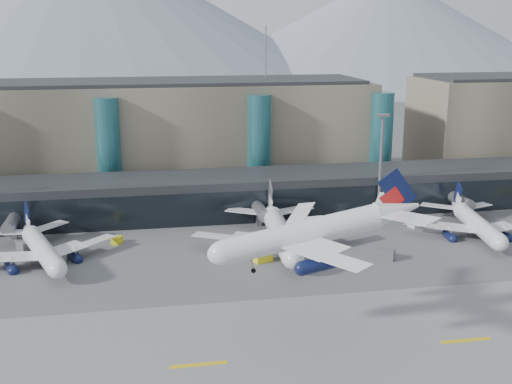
# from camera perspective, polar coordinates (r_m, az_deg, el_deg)

# --- Properties ---
(ground) EXTENTS (900.00, 900.00, 0.00)m
(ground) POSITION_cam_1_polar(r_m,az_deg,el_deg) (108.76, 4.83, -10.31)
(ground) COLOR #515154
(ground) RESTS_ON ground
(runway_strip) EXTENTS (400.00, 40.00, 0.04)m
(runway_strip) POSITION_cam_1_polar(r_m,az_deg,el_deg) (95.89, 7.21, -13.95)
(runway_strip) COLOR slate
(runway_strip) RESTS_ON ground
(runway_markings) EXTENTS (128.00, 1.00, 0.02)m
(runway_markings) POSITION_cam_1_polar(r_m,az_deg,el_deg) (95.88, 7.21, -13.93)
(runway_markings) COLOR gold
(runway_markings) RESTS_ON ground
(concourse) EXTENTS (170.00, 27.00, 10.00)m
(concourse) POSITION_cam_1_polar(r_m,az_deg,el_deg) (160.41, -0.46, -0.18)
(concourse) COLOR black
(concourse) RESTS_ON ground
(terminal_main) EXTENTS (130.00, 30.00, 31.00)m
(terminal_main) POSITION_cam_1_polar(r_m,az_deg,el_deg) (187.65, -9.74, 5.03)
(terminal_main) COLOR gray
(terminal_main) RESTS_ON ground
(teal_towers) EXTENTS (116.40, 19.40, 46.00)m
(teal_towers) POSITION_cam_1_polar(r_m,az_deg,el_deg) (172.51, -6.31, 3.85)
(teal_towers) COLOR #27666E
(teal_towers) RESTS_ON ground
(mountain_ridge) EXTENTS (910.00, 400.00, 110.00)m
(mountain_ridge) POSITION_cam_1_polar(r_m,az_deg,el_deg) (477.13, -5.34, 14.41)
(mountain_ridge) COLOR gray
(mountain_ridge) RESTS_ON ground
(lightmast_mid) EXTENTS (3.00, 1.20, 25.60)m
(lightmast_mid) POSITION_cam_1_polar(r_m,az_deg,el_deg) (157.03, 11.02, 2.78)
(lightmast_mid) COLOR slate
(lightmast_mid) RESTS_ON ground
(hero_jet) EXTENTS (32.22, 33.28, 10.71)m
(hero_jet) POSITION_cam_1_polar(r_m,az_deg,el_deg) (93.26, 5.98, -2.84)
(hero_jet) COLOR silver
(hero_jet) RESTS_ON ground
(jet_parked_left) EXTENTS (31.00, 32.97, 10.60)m
(jet_parked_left) POSITION_cam_1_polar(r_m,az_deg,el_deg) (135.70, -18.73, -4.13)
(jet_parked_left) COLOR silver
(jet_parked_left) RESTS_ON ground
(jet_parked_mid) EXTENTS (38.99, 38.20, 12.57)m
(jet_parked_mid) POSITION_cam_1_polar(r_m,az_deg,el_deg) (136.92, 2.04, -2.86)
(jet_parked_mid) COLOR silver
(jet_parked_mid) RESTS_ON ground
(jet_parked_right) EXTENTS (32.70, 32.92, 10.65)m
(jet_parked_right) POSITION_cam_1_polar(r_m,az_deg,el_deg) (152.70, 18.78, -2.09)
(jet_parked_right) COLOR silver
(jet_parked_right) RESTS_ON ground
(veh_a) EXTENTS (3.34, 2.31, 1.71)m
(veh_a) POSITION_cam_1_polar(r_m,az_deg,el_deg) (133.87, -17.20, -5.69)
(veh_a) COLOR silver
(veh_a) RESTS_ON ground
(veh_b) EXTENTS (2.62, 3.02, 1.49)m
(veh_b) POSITION_cam_1_polar(r_m,az_deg,el_deg) (142.30, -12.27, -4.21)
(veh_b) COLOR yellow
(veh_b) RESTS_ON ground
(veh_c) EXTENTS (4.40, 3.95, 2.18)m
(veh_c) POSITION_cam_1_polar(r_m,az_deg,el_deg) (132.38, 11.37, -5.43)
(veh_c) COLOR #525157
(veh_c) RESTS_ON ground
(veh_d) EXTENTS (2.98, 3.64, 1.84)m
(veh_d) POSITION_cam_1_polar(r_m,az_deg,el_deg) (153.65, 9.10, -2.59)
(veh_d) COLOR silver
(veh_d) RESTS_ON ground
(veh_f) EXTENTS (3.67, 4.14, 2.05)m
(veh_f) POSITION_cam_1_polar(r_m,az_deg,el_deg) (143.45, -19.94, -4.50)
(veh_f) COLOR #525157
(veh_f) RESTS_ON ground
(veh_g) EXTENTS (2.11, 2.76, 1.42)m
(veh_g) POSITION_cam_1_polar(r_m,az_deg,el_deg) (154.32, 13.81, -2.84)
(veh_g) COLOR silver
(veh_g) RESTS_ON ground
(veh_h) EXTENTS (4.04, 3.08, 1.99)m
(veh_h) POSITION_cam_1_polar(r_m,az_deg,el_deg) (128.52, 0.61, -5.79)
(veh_h) COLOR yellow
(veh_h) RESTS_ON ground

